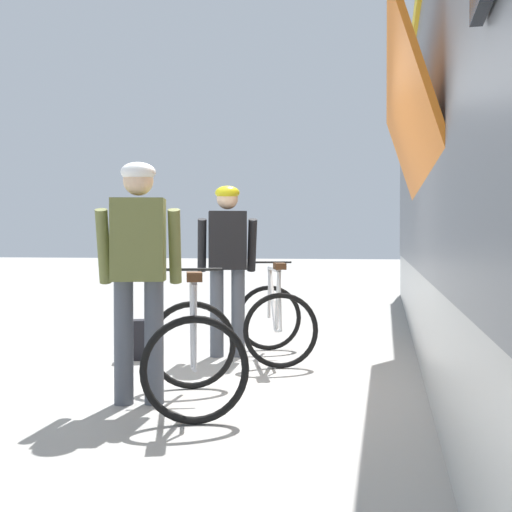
# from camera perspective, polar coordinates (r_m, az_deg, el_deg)

# --- Properties ---
(ground_plane) EXTENTS (80.00, 80.00, 0.00)m
(ground_plane) POSITION_cam_1_polar(r_m,az_deg,el_deg) (5.49, -4.15, -11.21)
(ground_plane) COLOR #A09E99
(cyclist_near_in_olive) EXTENTS (0.65, 0.40, 1.76)m
(cyclist_near_in_olive) POSITION_cam_1_polar(r_m,az_deg,el_deg) (4.77, -10.34, -0.33)
(cyclist_near_in_olive) COLOR #4C515B
(cyclist_near_in_olive) RESTS_ON ground
(cyclist_far_in_dark) EXTENTS (0.66, 0.44, 1.76)m
(cyclist_far_in_dark) POSITION_cam_1_polar(r_m,az_deg,el_deg) (6.65, -2.55, 0.13)
(cyclist_far_in_dark) COLOR #4C515B
(cyclist_far_in_dark) RESTS_ON ground
(bicycle_near_silver) EXTENTS (1.01, 1.24, 0.99)m
(bicycle_near_silver) POSITION_cam_1_polar(r_m,az_deg,el_deg) (4.74, -5.56, -8.26)
(bicycle_near_silver) COLOR black
(bicycle_near_silver) RESTS_ON ground
(bicycle_far_white) EXTENTS (0.98, 1.23, 0.99)m
(bicycle_far_white) POSITION_cam_1_polar(r_m,az_deg,el_deg) (6.56, 1.65, -5.61)
(bicycle_far_white) COLOR black
(bicycle_far_white) RESTS_ON ground
(backpack_on_platform) EXTENTS (0.33, 0.27, 0.40)m
(backpack_on_platform) POSITION_cam_1_polar(r_m,az_deg,el_deg) (6.64, -10.37, -7.30)
(backpack_on_platform) COLOR black
(backpack_on_platform) RESTS_ON ground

